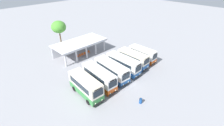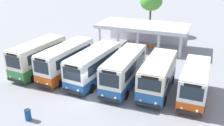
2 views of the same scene
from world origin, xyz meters
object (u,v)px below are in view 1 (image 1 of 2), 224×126
at_px(city_bus_fifth_blue, 133,58).
at_px(litter_bin_apron, 141,101).
at_px(waiting_chair_fifth_seat, 87,53).
at_px(city_bus_fourth_amber, 123,64).
at_px(city_bus_far_end_green, 142,54).
at_px(city_bus_second_in_row, 99,77).
at_px(waiting_chair_middle_seat, 82,54).
at_px(waiting_chair_end_by_column, 78,56).
at_px(waiting_chair_far_end_seat, 89,52).
at_px(waiting_chair_fourth_seat, 85,54).
at_px(city_bus_middle_cream, 112,70).
at_px(waiting_chair_second_from_end, 80,55).
at_px(city_bus_nearest_orange, 86,85).

bearing_deg(city_bus_fifth_blue, litter_bin_apron, -135.11).
height_order(city_bus_fifth_blue, waiting_chair_fifth_seat, city_bus_fifth_blue).
height_order(city_bus_fourth_amber, city_bus_far_end_green, city_bus_fourth_amber).
bearing_deg(waiting_chair_fifth_seat, city_bus_second_in_row, -117.27).
distance_m(city_bus_fifth_blue, waiting_chair_middle_seat, 12.59).
bearing_deg(city_bus_far_end_green, city_bus_fifth_blue, 176.86).
relative_size(city_bus_far_end_green, waiting_chair_end_by_column, 7.63).
bearing_deg(waiting_chair_far_end_seat, waiting_chair_end_by_column, 179.41).
bearing_deg(waiting_chair_fourth_seat, city_bus_middle_cream, -100.08).
height_order(waiting_chair_middle_seat, waiting_chair_fourth_seat, same).
xyz_separation_m(city_bus_fourth_amber, waiting_chair_fourth_seat, (-1.25, 11.41, -1.31)).
bearing_deg(city_bus_fourth_amber, litter_bin_apron, -121.47).
bearing_deg(city_bus_fourth_amber, waiting_chair_fourth_seat, 96.25).
xyz_separation_m(city_bus_far_end_green, waiting_chair_second_from_end, (-9.11, 11.52, -1.21)).
bearing_deg(city_bus_nearest_orange, waiting_chair_fourth_seat, 54.17).
bearing_deg(city_bus_second_in_row, waiting_chair_far_end_seat, 60.07).
height_order(city_bus_fourth_amber, waiting_chair_second_from_end, city_bus_fourth_amber).
xyz_separation_m(city_bus_second_in_row, waiting_chair_second_from_end, (3.95, 11.43, -1.35)).
bearing_deg(waiting_chair_fifth_seat, waiting_chair_second_from_end, -176.85).
distance_m(city_bus_far_end_green, waiting_chair_fifth_seat, 13.69).
bearing_deg(waiting_chair_second_from_end, city_bus_middle_cream, -93.45).
distance_m(city_bus_far_end_green, waiting_chair_middle_seat, 14.39).
height_order(city_bus_middle_cream, litter_bin_apron, city_bus_middle_cream).
xyz_separation_m(city_bus_nearest_orange, city_bus_fourth_amber, (9.80, 0.43, -0.09)).
height_order(waiting_chair_second_from_end, waiting_chair_fourth_seat, same).
height_order(city_bus_nearest_orange, city_bus_far_end_green, city_bus_nearest_orange).
bearing_deg(waiting_chair_fourth_seat, litter_bin_apron, -100.86).
bearing_deg(litter_bin_apron, city_bus_second_in_row, 100.57).
height_order(city_bus_fourth_amber, waiting_chair_middle_seat, city_bus_fourth_amber).
height_order(city_bus_fifth_blue, litter_bin_apron, city_bus_fifth_blue).
distance_m(waiting_chair_middle_seat, waiting_chair_fourth_seat, 0.67).
xyz_separation_m(city_bus_middle_cream, waiting_chair_middle_seat, (1.35, 11.40, -1.28)).
distance_m(city_bus_fourth_amber, waiting_chair_middle_seat, 11.69).
relative_size(city_bus_far_end_green, waiting_chair_fourth_seat, 7.63).
height_order(waiting_chair_second_from_end, litter_bin_apron, litter_bin_apron).
relative_size(city_bus_fourth_amber, waiting_chair_end_by_column, 9.12).
height_order(city_bus_nearest_orange, waiting_chair_fourth_seat, city_bus_nearest_orange).
distance_m(city_bus_fourth_amber, city_bus_fifth_blue, 3.27).
relative_size(city_bus_fifth_blue, waiting_chair_fourth_seat, 8.28).
distance_m(city_bus_fourth_amber, litter_bin_apron, 9.69).
xyz_separation_m(waiting_chair_middle_seat, waiting_chair_far_end_seat, (2.00, 0.00, 0.00)).
bearing_deg(city_bus_fourth_amber, city_bus_second_in_row, -179.76).
xyz_separation_m(waiting_chair_second_from_end, litter_bin_apron, (-2.43, -19.59, -0.07)).
distance_m(city_bus_fifth_blue, waiting_chair_end_by_column, 13.22).
bearing_deg(waiting_chair_second_from_end, city_bus_second_in_row, -109.06).
bearing_deg(waiting_chair_middle_seat, waiting_chair_fifth_seat, 2.15).
distance_m(waiting_chair_fifth_seat, waiting_chair_far_end_seat, 0.67).
height_order(city_bus_second_in_row, litter_bin_apron, city_bus_second_in_row).
bearing_deg(city_bus_far_end_green, waiting_chair_far_end_seat, 119.10).
bearing_deg(waiting_chair_second_from_end, city_bus_nearest_orange, -121.37).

